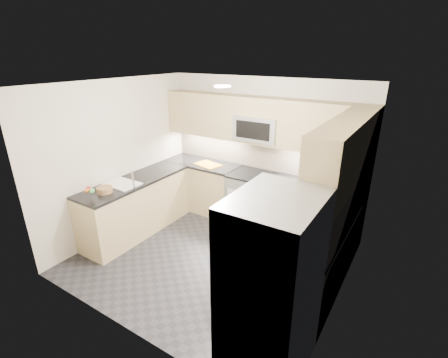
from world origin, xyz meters
The scene contains 36 objects.
floor centered at (0.00, 0.00, 0.00)m, with size 3.60×3.20×0.00m, color black.
ceiling centered at (0.00, 0.00, 2.50)m, with size 3.60×3.20×0.02m, color beige.
wall_back centered at (0.00, 1.60, 1.25)m, with size 3.60×0.02×2.50m, color beige.
wall_front centered at (0.00, -1.60, 1.25)m, with size 3.60×0.02×2.50m, color beige.
wall_left centered at (-1.80, 0.00, 1.25)m, with size 0.02×3.20×2.50m, color beige.
wall_right centered at (1.80, 0.00, 1.25)m, with size 0.02×3.20×2.50m, color beige.
base_cab_back_left centered at (-1.09, 1.30, 0.45)m, with size 1.42×0.60×0.90m, color tan.
base_cab_back_right centered at (1.09, 1.30, 0.45)m, with size 1.42×0.60×0.90m, color tan.
base_cab_right centered at (1.50, 0.15, 0.45)m, with size 0.60×1.70×0.90m, color tan.
base_cab_peninsula centered at (-1.50, 0.00, 0.45)m, with size 0.60×2.00×0.90m, color tan.
countertop_back_left centered at (-1.09, 1.30, 0.92)m, with size 1.42×0.63×0.04m, color black.
countertop_back_right centered at (1.09, 1.30, 0.92)m, with size 1.42×0.63×0.04m, color black.
countertop_right centered at (1.50, 0.15, 0.92)m, with size 0.63×1.70×0.04m, color black.
countertop_peninsula centered at (-1.50, 0.00, 0.92)m, with size 0.63×2.00×0.04m, color black.
upper_cab_back centered at (0.00, 1.43, 1.83)m, with size 3.60×0.35×0.75m, color tan.
upper_cab_right centered at (1.62, 0.28, 1.83)m, with size 0.35×1.95×0.75m, color tan.
backsplash_back centered at (0.00, 1.60, 1.20)m, with size 3.60×0.01×0.51m, color #C2A98C.
backsplash_right centered at (1.80, 0.45, 1.20)m, with size 0.01×2.30×0.51m, color #C2A98C.
gas_range centered at (0.00, 1.28, 0.46)m, with size 0.76×0.65×0.91m, color gray.
range_cooktop centered at (0.00, 1.28, 0.92)m, with size 0.76×0.65×0.03m, color black.
oven_door_glass centered at (0.00, 0.95, 0.45)m, with size 0.62×0.02×0.45m, color black.
oven_handle centered at (0.00, 0.93, 0.72)m, with size 0.02×0.02×0.60m, color #B2B5BA.
microwave centered at (0.00, 1.40, 1.70)m, with size 0.76×0.40×0.40m, color #A7ABAF.
microwave_door centered at (0.00, 1.20, 1.70)m, with size 0.60×0.01×0.28m, color black.
refrigerator centered at (1.45, -1.15, 0.90)m, with size 0.70×0.90×1.80m, color #ACAFB5.
fridge_handle_left centered at (1.08, -1.33, 0.95)m, with size 0.02×0.02×1.20m, color #B2B5BA.
fridge_handle_right centered at (1.08, -0.97, 0.95)m, with size 0.02×0.02×1.20m, color #B2B5BA.
sink_basin centered at (-1.50, -0.25, 0.88)m, with size 0.52×0.38×0.16m, color white.
faucet centered at (-1.24, -0.25, 1.08)m, with size 0.03×0.03×0.28m, color silver.
utensil_bowl centered at (1.46, 1.32, 1.03)m, with size 0.31×0.31×0.18m, color #48A953.
cutting_board centered at (-0.91, 1.24, 0.95)m, with size 0.46×0.32×0.01m, color orange.
fruit_basket centered at (-1.48, -0.59, 0.98)m, with size 0.23×0.23×0.08m, color #956E45.
fruit_apple centered at (-1.55, -0.80, 1.05)m, with size 0.07×0.07×0.07m, color red.
fruit_pear centered at (-1.45, -0.82, 1.05)m, with size 0.08×0.08×0.08m, color #54AF4B.
dish_towel_check centered at (-0.22, 0.91, 0.55)m, with size 0.17×0.01×0.32m, color silver.
fruit_orange centered at (-1.52, -0.85, 1.05)m, with size 0.07×0.07×0.07m, color orange.
Camera 1 is at (2.34, -3.34, 2.87)m, focal length 26.00 mm.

